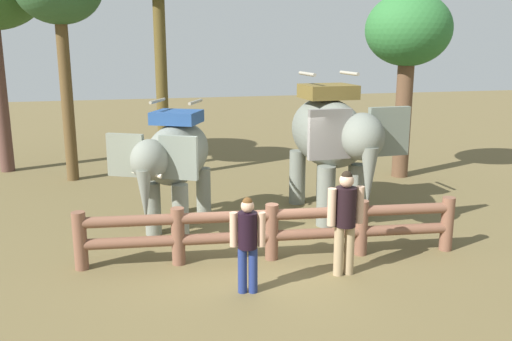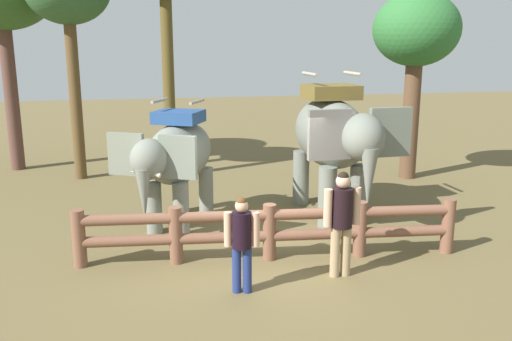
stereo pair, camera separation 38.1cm
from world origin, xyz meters
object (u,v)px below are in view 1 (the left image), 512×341
Objects in this scene: elephant_near_left at (175,158)px; tourist_man_in_blue at (345,216)px; log_fence at (272,228)px; elephant_center at (331,137)px; tourist_woman_in_black at (248,238)px; tree_deep_back at (408,35)px.

elephant_near_left is 1.75× the size of tourist_man_in_blue.
log_fence is 3.21m from elephant_center.
elephant_center is at bearing 48.28° from log_fence.
tourist_woman_in_black is (-0.73, -1.24, 0.31)m from log_fence.
tourist_woman_in_black is at bearing -170.73° from tourist_man_in_blue.
log_fence is 3.81× the size of tourist_man_in_blue.
elephant_near_left is 0.85× the size of elephant_center.
tree_deep_back reaches higher than tourist_woman_in_black.
tourist_man_in_blue is at bearing -125.15° from tree_deep_back.
log_fence is at bearing -131.72° from elephant_center.
tourist_woman_in_black is 0.30× the size of tree_deep_back.
tourist_man_in_blue is (1.75, 0.29, 0.15)m from tourist_woman_in_black.
tourist_woman_in_black is (-2.71, -3.45, -0.92)m from elephant_center.
elephant_near_left is at bearing 124.41° from log_fence.
log_fence is 8.30m from tree_deep_back.
elephant_center reaches higher than log_fence.
log_fence is at bearing 136.90° from tourist_man_in_blue.
tourist_woman_in_black is 0.86× the size of tourist_man_in_blue.
tourist_man_in_blue is 8.18m from tree_deep_back.
elephant_near_left reaches higher than tourist_woman_in_black.
elephant_center is 0.72× the size of tree_deep_back.
tourist_man_in_blue reaches higher than log_fence.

